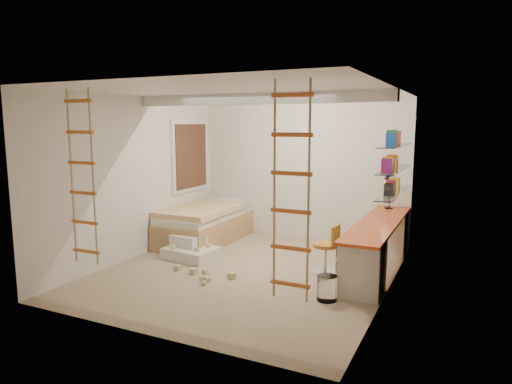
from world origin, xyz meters
The scene contains 15 objects.
floor centered at (0.00, 0.00, 0.00)m, with size 4.50×4.50×0.00m, color tan.
ceiling_beam centered at (0.00, 0.30, 2.52)m, with size 4.00×0.18×0.16m, color white.
window_frame centered at (-1.97, 1.50, 1.55)m, with size 0.06×1.15×1.35m, color white.
window_blind centered at (-1.93, 1.50, 1.55)m, with size 0.02×1.00×1.20m, color #4C2D1E.
rope_ladder_left centered at (-1.35, -1.75, 1.52)m, with size 0.41×0.04×2.13m, color #C86622, non-canonical shape.
rope_ladder_right centered at (1.35, -1.75, 1.52)m, with size 0.41×0.04×2.13m, color #DC5625, non-canonical shape.
waste_bin centered at (1.38, -0.55, 0.16)m, with size 0.25×0.25×0.31m, color white.
desk centered at (1.72, 0.86, 0.40)m, with size 0.56×2.80×0.75m.
shelves centered at (1.87, 1.13, 1.50)m, with size 0.25×1.80×0.71m.
bed centered at (-1.48, 1.23, 0.33)m, with size 1.02×2.00×0.69m.
task_lamp centered at (1.67, 1.82, 1.14)m, with size 0.14×0.36×0.57m.
swivel_chair centered at (1.07, 0.44, 0.27)m, with size 0.47×0.47×0.73m.
play_platform centered at (-1.15, 0.25, 0.14)m, with size 0.86×0.71×0.36m.
toy_blocks centered at (-0.78, -0.16, 0.19)m, with size 1.36×1.17×0.63m.
books centered at (1.87, 1.13, 1.59)m, with size 0.14×0.70×0.92m.
Camera 1 is at (2.90, -5.78, 2.17)m, focal length 32.00 mm.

